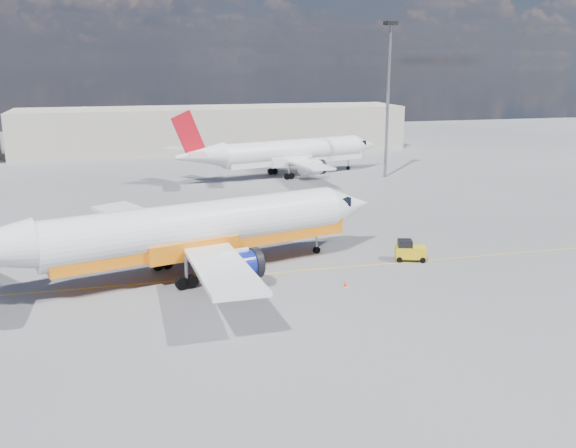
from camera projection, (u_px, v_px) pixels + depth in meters
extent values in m
plane|color=#58585D|center=(288.00, 285.00, 47.88)|extent=(240.00, 240.00, 0.00)
cube|color=gold|center=(278.00, 273.00, 50.69)|extent=(70.00, 0.15, 0.01)
cube|color=beige|center=(213.00, 129.00, 118.48)|extent=(70.00, 14.00, 8.00)
cylinder|color=white|center=(199.00, 226.00, 49.42)|extent=(24.04, 10.23, 3.70)
cone|color=white|center=(348.00, 205.00, 56.39)|extent=(5.21, 4.77, 3.70)
cube|color=black|center=(334.00, 201.00, 55.49)|extent=(2.48, 2.92, 0.76)
cube|color=orange|center=(206.00, 240.00, 49.99)|extent=(23.86, 9.60, 1.31)
cube|color=white|center=(147.00, 220.00, 55.21)|extent=(9.58, 13.05, 0.87)
cube|color=white|center=(221.00, 268.00, 42.50)|extent=(3.98, 13.19, 0.87)
cylinder|color=navy|center=(183.00, 236.00, 54.27)|extent=(4.34, 3.08, 2.07)
cylinder|color=navy|center=(233.00, 267.00, 46.10)|extent=(4.34, 3.08, 2.07)
cylinder|color=black|center=(202.00, 233.00, 55.13)|extent=(1.16, 2.35, 2.29)
cylinder|color=black|center=(255.00, 263.00, 46.95)|extent=(1.16, 2.35, 2.29)
cylinder|color=gray|center=(317.00, 238.00, 55.42)|extent=(0.24, 0.24, 2.29)
cylinder|color=black|center=(317.00, 250.00, 55.68)|extent=(0.66, 0.42, 0.61)
cylinder|color=black|center=(162.00, 264.00, 51.37)|extent=(1.06, 0.67, 0.98)
cylinder|color=black|center=(187.00, 282.00, 47.01)|extent=(1.06, 0.67, 0.98)
cylinder|color=white|center=(293.00, 151.00, 92.65)|extent=(21.99, 9.31, 3.39)
cone|color=white|center=(364.00, 145.00, 99.00)|extent=(4.76, 4.35, 3.39)
cone|color=white|center=(200.00, 156.00, 85.47)|extent=(7.59, 5.02, 3.22)
cube|color=black|center=(357.00, 142.00, 98.18)|extent=(2.26, 2.67, 0.70)
cube|color=white|center=(295.00, 159.00, 93.17)|extent=(21.82, 8.74, 1.19)
cube|color=white|center=(261.00, 152.00, 97.96)|extent=(8.74, 11.94, 0.80)
cube|color=white|center=(310.00, 165.00, 86.31)|extent=(3.61, 12.06, 0.80)
cylinder|color=white|center=(280.00, 159.00, 97.09)|extent=(3.97, 2.81, 1.89)
cylinder|color=white|center=(312.00, 168.00, 89.60)|extent=(3.97, 2.81, 1.89)
cylinder|color=black|center=(289.00, 159.00, 97.87)|extent=(1.06, 2.15, 2.09)
cylinder|color=black|center=(322.00, 167.00, 90.39)|extent=(1.06, 2.15, 2.09)
cube|color=#B80E1A|center=(188.00, 134.00, 83.98)|extent=(4.57, 1.58, 6.21)
cube|color=white|center=(180.00, 149.00, 87.24)|extent=(4.60, 5.35, 0.18)
cube|color=white|center=(198.00, 155.00, 81.91)|extent=(2.36, 5.05, 0.18)
cylinder|color=gray|center=(348.00, 162.00, 98.12)|extent=(0.22, 0.22, 2.09)
cylinder|color=black|center=(348.00, 168.00, 98.35)|extent=(0.60, 0.38, 0.56)
cylinder|color=black|center=(273.00, 171.00, 94.44)|extent=(0.97, 0.61, 0.90)
cylinder|color=black|center=(289.00, 176.00, 90.45)|extent=(0.97, 0.61, 0.90)
cylinder|color=black|center=(398.00, 255.00, 54.46)|extent=(0.52, 0.33, 0.48)
cylinder|color=black|center=(399.00, 260.00, 53.16)|extent=(0.52, 0.33, 0.48)
cylinder|color=black|center=(420.00, 255.00, 54.37)|extent=(0.52, 0.33, 0.48)
cylinder|color=black|center=(423.00, 260.00, 53.06)|extent=(0.52, 0.33, 0.48)
cube|color=gold|center=(410.00, 252.00, 53.64)|extent=(2.79, 2.03, 0.96)
cube|color=black|center=(405.00, 243.00, 53.48)|extent=(1.45, 1.45, 0.58)
cube|color=white|center=(345.00, 287.00, 47.50)|extent=(0.34, 0.34, 0.03)
cone|color=#F43C09|center=(345.00, 284.00, 47.44)|extent=(0.29, 0.29, 0.45)
cylinder|color=gray|center=(388.00, 104.00, 89.78)|extent=(0.46, 0.46, 20.88)
cube|color=black|center=(391.00, 23.00, 87.12)|extent=(1.57, 1.57, 0.52)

